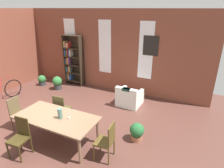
{
  "coord_description": "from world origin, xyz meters",
  "views": [
    {
      "loc": [
        3.6,
        -3.43,
        3.3
      ],
      "look_at": [
        1.26,
        1.45,
        1.12
      ],
      "focal_mm": 30.5,
      "sensor_mm": 36.0,
      "label": 1
    }
  ],
  "objects_px": {
    "bookshelf_tall": "(72,60)",
    "bicycle_second": "(0,92)",
    "dining_table": "(57,119)",
    "potted_plant_corner": "(57,82)",
    "vase_on_table": "(60,113)",
    "armchair_white": "(129,98)",
    "dining_chair_head_left": "(18,113)",
    "potted_plant_window": "(42,80)",
    "potted_plant_by_shelf": "(137,132)",
    "dining_chair_head_right": "(107,140)",
    "dining_chair_near_left": "(20,136)",
    "dining_chair_far_left": "(61,108)"
  },
  "relations": [
    {
      "from": "bookshelf_tall",
      "to": "bicycle_second",
      "type": "xyz_separation_m",
      "value": [
        -1.43,
        -2.64,
        -0.76
      ]
    },
    {
      "from": "armchair_white",
      "to": "potted_plant_by_shelf",
      "type": "xyz_separation_m",
      "value": [
        0.89,
        -1.78,
        -0.02
      ]
    },
    {
      "from": "vase_on_table",
      "to": "dining_chair_head_left",
      "type": "bearing_deg",
      "value": -179.87
    },
    {
      "from": "armchair_white",
      "to": "potted_plant_by_shelf",
      "type": "height_order",
      "value": "armchair_white"
    },
    {
      "from": "dining_table",
      "to": "bookshelf_tall",
      "type": "xyz_separation_m",
      "value": [
        -2.1,
        3.55,
        0.44
      ]
    },
    {
      "from": "vase_on_table",
      "to": "potted_plant_corner",
      "type": "distance_m",
      "value": 3.76
    },
    {
      "from": "vase_on_table",
      "to": "bookshelf_tall",
      "type": "distance_m",
      "value": 4.21
    },
    {
      "from": "dining_chair_head_left",
      "to": "bookshelf_tall",
      "type": "relative_size",
      "value": 0.43
    },
    {
      "from": "dining_table",
      "to": "dining_chair_near_left",
      "type": "xyz_separation_m",
      "value": [
        -0.48,
        -0.73,
        -0.16
      ]
    },
    {
      "from": "dining_chair_head_right",
      "to": "bookshelf_tall",
      "type": "distance_m",
      "value": 5.04
    },
    {
      "from": "dining_table",
      "to": "bookshelf_tall",
      "type": "distance_m",
      "value": 4.15
    },
    {
      "from": "dining_table",
      "to": "vase_on_table",
      "type": "xyz_separation_m",
      "value": [
        0.13,
        0.0,
        0.21
      ]
    },
    {
      "from": "dining_chair_head_left",
      "to": "vase_on_table",
      "type": "bearing_deg",
      "value": 0.13
    },
    {
      "from": "potted_plant_corner",
      "to": "potted_plant_window",
      "type": "distance_m",
      "value": 0.96
    },
    {
      "from": "dining_chair_head_left",
      "to": "dining_chair_far_left",
      "type": "distance_m",
      "value": 1.21
    },
    {
      "from": "potted_plant_by_shelf",
      "to": "potted_plant_corner",
      "type": "bearing_deg",
      "value": 156.86
    },
    {
      "from": "bookshelf_tall",
      "to": "potted_plant_by_shelf",
      "type": "distance_m",
      "value": 4.8
    },
    {
      "from": "dining_chair_head_right",
      "to": "potted_plant_by_shelf",
      "type": "xyz_separation_m",
      "value": [
        0.4,
        0.94,
        -0.25
      ]
    },
    {
      "from": "dining_table",
      "to": "potted_plant_corner",
      "type": "distance_m",
      "value": 3.65
    },
    {
      "from": "dining_chair_near_left",
      "to": "potted_plant_by_shelf",
      "type": "distance_m",
      "value": 2.86
    },
    {
      "from": "dining_chair_head_right",
      "to": "bookshelf_tall",
      "type": "bearing_deg",
      "value": 134.85
    },
    {
      "from": "dining_chair_head_right",
      "to": "dining_chair_far_left",
      "type": "height_order",
      "value": "same"
    },
    {
      "from": "potted_plant_window",
      "to": "potted_plant_corner",
      "type": "bearing_deg",
      "value": -4.17
    },
    {
      "from": "vase_on_table",
      "to": "potted_plant_corner",
      "type": "height_order",
      "value": "vase_on_table"
    },
    {
      "from": "bookshelf_tall",
      "to": "armchair_white",
      "type": "xyz_separation_m",
      "value": [
        3.04,
        -0.83,
        -0.84
      ]
    },
    {
      "from": "armchair_white",
      "to": "potted_plant_by_shelf",
      "type": "distance_m",
      "value": 1.99
    },
    {
      "from": "dining_chair_near_left",
      "to": "bookshelf_tall",
      "type": "relative_size",
      "value": 0.43
    },
    {
      "from": "dining_table",
      "to": "bicycle_second",
      "type": "relative_size",
      "value": 1.22
    },
    {
      "from": "dining_chair_far_left",
      "to": "potted_plant_corner",
      "type": "bearing_deg",
      "value": 133.46
    },
    {
      "from": "dining_chair_head_right",
      "to": "dining_chair_near_left",
      "type": "xyz_separation_m",
      "value": [
        -1.91,
        -0.73,
        0.0
      ]
    },
    {
      "from": "dining_chair_far_left",
      "to": "bicycle_second",
      "type": "relative_size",
      "value": 0.55
    },
    {
      "from": "armchair_white",
      "to": "dining_chair_head_right",
      "type": "bearing_deg",
      "value": -79.84
    },
    {
      "from": "vase_on_table",
      "to": "dining_chair_head_right",
      "type": "xyz_separation_m",
      "value": [
        1.3,
        0.01,
        -0.37
      ]
    },
    {
      "from": "potted_plant_corner",
      "to": "vase_on_table",
      "type": "bearing_deg",
      "value": -47.53
    },
    {
      "from": "bookshelf_tall",
      "to": "bicycle_second",
      "type": "height_order",
      "value": "bookshelf_tall"
    },
    {
      "from": "dining_chair_head_left",
      "to": "potted_plant_corner",
      "type": "distance_m",
      "value": 2.91
    },
    {
      "from": "potted_plant_by_shelf",
      "to": "armchair_white",
      "type": "bearing_deg",
      "value": 116.57
    },
    {
      "from": "dining_chair_far_left",
      "to": "armchair_white",
      "type": "relative_size",
      "value": 1.13
    },
    {
      "from": "dining_chair_head_right",
      "to": "dining_chair_far_left",
      "type": "bearing_deg",
      "value": 159.14
    },
    {
      "from": "dining_chair_head_right",
      "to": "bicycle_second",
      "type": "xyz_separation_m",
      "value": [
        -4.96,
        0.91,
        -0.16
      ]
    },
    {
      "from": "dining_table",
      "to": "dining_chair_near_left",
      "type": "bearing_deg",
      "value": -123.38
    },
    {
      "from": "vase_on_table",
      "to": "dining_chair_head_left",
      "type": "relative_size",
      "value": 0.28
    },
    {
      "from": "bicycle_second",
      "to": "potted_plant_corner",
      "type": "xyz_separation_m",
      "value": [
        1.15,
        1.82,
        -0.05
      ]
    },
    {
      "from": "potted_plant_corner",
      "to": "dining_chair_near_left",
      "type": "bearing_deg",
      "value": -61.34
    },
    {
      "from": "armchair_white",
      "to": "bicycle_second",
      "type": "height_order",
      "value": "bicycle_second"
    },
    {
      "from": "dining_table",
      "to": "potted_plant_window",
      "type": "distance_m",
      "value": 4.39
    },
    {
      "from": "vase_on_table",
      "to": "dining_chair_head_right",
      "type": "relative_size",
      "value": 0.28
    },
    {
      "from": "dining_chair_near_left",
      "to": "bicycle_second",
      "type": "xyz_separation_m",
      "value": [
        -3.05,
        1.65,
        -0.16
      ]
    },
    {
      "from": "dining_chair_head_left",
      "to": "bicycle_second",
      "type": "relative_size",
      "value": 0.55
    },
    {
      "from": "armchair_white",
      "to": "bicycle_second",
      "type": "relative_size",
      "value": 0.49
    }
  ]
}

